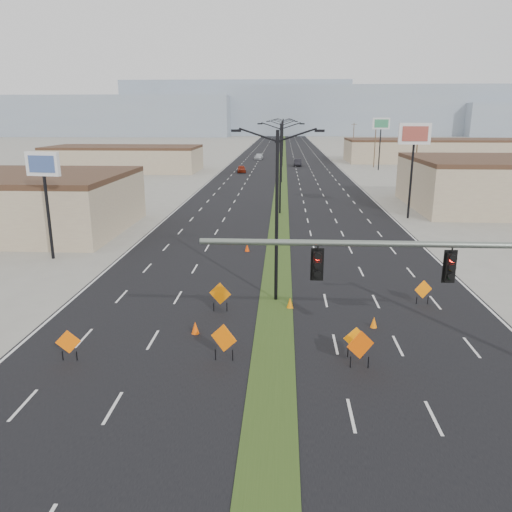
# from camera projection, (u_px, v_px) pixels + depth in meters

# --- Properties ---
(ground) EXTENTS (600.00, 600.00, 0.00)m
(ground) POSITION_uv_depth(u_px,v_px,m) (270.00, 413.00, 18.64)
(ground) COLOR gray
(ground) RESTS_ON ground
(road_surface) EXTENTS (25.00, 400.00, 0.02)m
(road_surface) POSITION_uv_depth(u_px,v_px,m) (282.00, 165.00, 114.80)
(road_surface) COLOR black
(road_surface) RESTS_ON ground
(median_strip) EXTENTS (2.00, 400.00, 0.04)m
(median_strip) POSITION_uv_depth(u_px,v_px,m) (282.00, 165.00, 114.80)
(median_strip) COLOR #2E4619
(median_strip) RESTS_ON ground
(building_sw_far) EXTENTS (30.00, 14.00, 4.50)m
(building_sw_far) POSITION_uv_depth(u_px,v_px,m) (125.00, 160.00, 101.46)
(building_sw_far) COLOR tan
(building_sw_far) RESTS_ON ground
(building_se_far) EXTENTS (44.00, 16.00, 5.00)m
(building_se_far) POSITION_uv_depth(u_px,v_px,m) (438.00, 151.00, 121.73)
(building_se_far) COLOR tan
(building_se_far) RESTS_ON ground
(mesa_west) EXTENTS (180.00, 50.00, 22.00)m
(mesa_west) POSITION_uv_depth(u_px,v_px,m) (78.00, 116.00, 291.24)
(mesa_west) COLOR #8997AA
(mesa_west) RESTS_ON ground
(mesa_center) EXTENTS (220.00, 50.00, 28.00)m
(mesa_center) POSITION_uv_depth(u_px,v_px,m) (350.00, 111.00, 301.22)
(mesa_center) COLOR #8997AA
(mesa_center) RESTS_ON ground
(mesa_backdrop) EXTENTS (140.00, 50.00, 32.00)m
(mesa_backdrop) POSITION_uv_depth(u_px,v_px,m) (238.00, 108.00, 323.61)
(mesa_backdrop) COLOR #8997AA
(mesa_backdrop) RESTS_ON ground
(signal_mast) EXTENTS (16.30, 0.60, 8.00)m
(signal_mast) POSITION_uv_depth(u_px,v_px,m) (499.00, 279.00, 18.82)
(signal_mast) COLOR slate
(signal_mast) RESTS_ON ground
(streetlight_0) EXTENTS (5.15, 0.24, 10.02)m
(streetlight_0) POSITION_uv_depth(u_px,v_px,m) (277.00, 212.00, 28.72)
(streetlight_0) COLOR black
(streetlight_0) RESTS_ON ground
(streetlight_1) EXTENTS (5.15, 0.24, 10.02)m
(streetlight_1) POSITION_uv_depth(u_px,v_px,m) (280.00, 166.00, 55.64)
(streetlight_1) COLOR black
(streetlight_1) RESTS_ON ground
(streetlight_2) EXTENTS (5.15, 0.24, 10.02)m
(streetlight_2) POSITION_uv_depth(u_px,v_px,m) (282.00, 150.00, 82.57)
(streetlight_2) COLOR black
(streetlight_2) RESTS_ON ground
(streetlight_3) EXTENTS (5.15, 0.24, 10.02)m
(streetlight_3) POSITION_uv_depth(u_px,v_px,m) (282.00, 142.00, 109.49)
(streetlight_3) COLOR black
(streetlight_3) RESTS_ON ground
(streetlight_4) EXTENTS (5.15, 0.24, 10.02)m
(streetlight_4) POSITION_uv_depth(u_px,v_px,m) (283.00, 137.00, 136.41)
(streetlight_4) COLOR black
(streetlight_4) RESTS_ON ground
(streetlight_5) EXTENTS (5.15, 0.24, 10.02)m
(streetlight_5) POSITION_uv_depth(u_px,v_px,m) (283.00, 133.00, 163.34)
(streetlight_5) COLOR black
(streetlight_5) RESTS_ON ground
(streetlight_6) EXTENTS (5.15, 0.24, 10.02)m
(streetlight_6) POSITION_uv_depth(u_px,v_px,m) (283.00, 131.00, 190.26)
(streetlight_6) COLOR black
(streetlight_6) RESTS_ON ground
(utility_pole_1) EXTENTS (1.60, 0.20, 9.00)m
(utility_pole_1) POSITION_uv_depth(u_px,v_px,m) (416.00, 159.00, 74.02)
(utility_pole_1) COLOR #4C3823
(utility_pole_1) RESTS_ON ground
(utility_pole_2) EXTENTS (1.60, 0.20, 9.00)m
(utility_pole_2) POSITION_uv_depth(u_px,v_px,m) (375.00, 146.00, 107.67)
(utility_pole_2) COLOR #4C3823
(utility_pole_2) RESTS_ON ground
(utility_pole_3) EXTENTS (1.60, 0.20, 9.00)m
(utility_pole_3) POSITION_uv_depth(u_px,v_px,m) (353.00, 139.00, 141.33)
(utility_pole_3) COLOR #4C3823
(utility_pole_3) RESTS_ON ground
(car_left) EXTENTS (2.12, 4.27, 1.40)m
(car_left) POSITION_uv_depth(u_px,v_px,m) (241.00, 169.00, 98.80)
(car_left) COLOR maroon
(car_left) RESTS_ON ground
(car_mid) EXTENTS (1.71, 4.76, 1.56)m
(car_mid) POSITION_uv_depth(u_px,v_px,m) (298.00, 163.00, 111.75)
(car_mid) COLOR black
(car_mid) RESTS_ON ground
(car_far) EXTENTS (2.27, 4.89, 1.38)m
(car_far) POSITION_uv_depth(u_px,v_px,m) (259.00, 157.00, 129.14)
(car_far) COLOR silver
(car_far) RESTS_ON ground
(construction_sign_0) EXTENTS (1.11, 0.25, 1.49)m
(construction_sign_0) POSITION_uv_depth(u_px,v_px,m) (68.00, 343.00, 22.43)
(construction_sign_0) COLOR #F86305
(construction_sign_0) RESTS_ON ground
(construction_sign_1) EXTENTS (1.23, 0.60, 1.79)m
(construction_sign_1) POSITION_uv_depth(u_px,v_px,m) (224.00, 339.00, 22.39)
(construction_sign_1) COLOR #F86705
(construction_sign_1) RESTS_ON ground
(construction_sign_2) EXTENTS (1.27, 0.33, 1.72)m
(construction_sign_2) POSITION_uv_depth(u_px,v_px,m) (220.00, 295.00, 28.13)
(construction_sign_2) COLOR #D76904
(construction_sign_2) RESTS_ON ground
(construction_sign_3) EXTENTS (1.13, 0.05, 1.51)m
(construction_sign_3) POSITION_uv_depth(u_px,v_px,m) (356.00, 340.00, 22.72)
(construction_sign_3) COLOR orange
(construction_sign_3) RESTS_ON ground
(construction_sign_4) EXTENTS (1.26, 0.54, 1.78)m
(construction_sign_4) POSITION_uv_depth(u_px,v_px,m) (360.00, 346.00, 21.72)
(construction_sign_4) COLOR #D74B04
(construction_sign_4) RESTS_ON ground
(construction_sign_5) EXTENTS (1.09, 0.35, 1.49)m
(construction_sign_5) POSITION_uv_depth(u_px,v_px,m) (423.00, 290.00, 29.25)
(construction_sign_5) COLOR orange
(construction_sign_5) RESTS_ON ground
(cone_0) EXTENTS (0.41, 0.41, 0.67)m
(cone_0) POSITION_uv_depth(u_px,v_px,m) (195.00, 328.00, 25.38)
(cone_0) COLOR #F15005
(cone_0) RESTS_ON ground
(cone_1) EXTENTS (0.43, 0.43, 0.61)m
(cone_1) POSITION_uv_depth(u_px,v_px,m) (374.00, 322.00, 26.13)
(cone_1) COLOR orange
(cone_1) RESTS_ON ground
(cone_2) EXTENTS (0.50, 0.50, 0.67)m
(cone_2) POSITION_uv_depth(u_px,v_px,m) (290.00, 303.00, 28.76)
(cone_2) COLOR orange
(cone_2) RESTS_ON ground
(cone_3) EXTENTS (0.51, 0.51, 0.66)m
(cone_3) POSITION_uv_depth(u_px,v_px,m) (247.00, 248.00, 40.93)
(cone_3) COLOR #DD3A04
(cone_3) RESTS_ON ground
(pole_sign_west) EXTENTS (2.70, 0.81, 8.21)m
(pole_sign_west) POSITION_uv_depth(u_px,v_px,m) (44.00, 173.00, 37.23)
(pole_sign_west) COLOR black
(pole_sign_west) RESTS_ON ground
(pole_sign_east_near) EXTENTS (3.30, 0.53, 10.07)m
(pole_sign_east_near) POSITION_uv_depth(u_px,v_px,m) (414.00, 141.00, 52.25)
(pole_sign_east_near) COLOR black
(pole_sign_east_near) RESTS_ON ground
(pole_sign_east_far) EXTENTS (3.43, 0.99, 10.51)m
(pole_sign_east_far) POSITION_uv_depth(u_px,v_px,m) (381.00, 127.00, 101.18)
(pole_sign_east_far) COLOR black
(pole_sign_east_far) RESTS_ON ground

